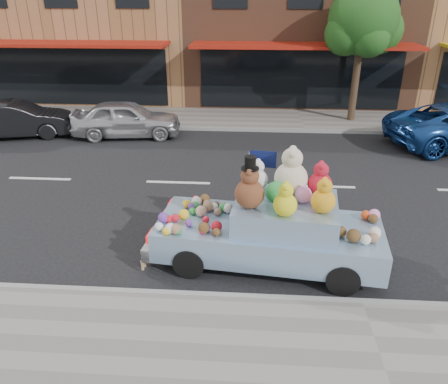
# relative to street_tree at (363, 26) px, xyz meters

# --- Properties ---
(ground) EXTENTS (120.00, 120.00, 0.00)m
(ground) POSITION_rel_street_tree_xyz_m (-2.03, -6.55, -3.69)
(ground) COLOR black
(ground) RESTS_ON ground
(near_sidewalk) EXTENTS (60.00, 3.00, 0.12)m
(near_sidewalk) POSITION_rel_street_tree_xyz_m (-2.03, -13.05, -3.63)
(near_sidewalk) COLOR gray
(near_sidewalk) RESTS_ON ground
(far_sidewalk) EXTENTS (60.00, 3.00, 0.12)m
(far_sidewalk) POSITION_rel_street_tree_xyz_m (-2.03, -0.05, -3.63)
(far_sidewalk) COLOR gray
(far_sidewalk) RESTS_ON ground
(near_kerb) EXTENTS (60.00, 0.12, 0.13)m
(near_kerb) POSITION_rel_street_tree_xyz_m (-2.03, -11.55, -3.63)
(near_kerb) COLOR gray
(near_kerb) RESTS_ON ground
(far_kerb) EXTENTS (60.00, 0.12, 0.13)m
(far_kerb) POSITION_rel_street_tree_xyz_m (-2.03, -1.55, -3.63)
(far_kerb) COLOR gray
(far_kerb) RESTS_ON ground
(storefront_left) EXTENTS (10.00, 9.80, 7.30)m
(storefront_left) POSITION_rel_street_tree_xyz_m (-12.03, 5.42, -0.05)
(storefront_left) COLOR #A56E45
(storefront_left) RESTS_ON ground
(storefront_mid) EXTENTS (10.00, 9.80, 7.30)m
(storefront_mid) POSITION_rel_street_tree_xyz_m (-2.03, 5.42, -0.05)
(storefront_mid) COLOR brown
(storefront_mid) RESTS_ON ground
(street_tree) EXTENTS (3.00, 2.70, 5.22)m
(street_tree) POSITION_rel_street_tree_xyz_m (0.00, 0.00, 0.00)
(street_tree) COLOR #38281C
(street_tree) RESTS_ON ground
(car_silver) EXTENTS (4.03, 2.02, 1.32)m
(car_silver) POSITION_rel_street_tree_xyz_m (-8.57, -2.47, -3.03)
(car_silver) COLOR #BDBCC2
(car_silver) RESTS_ON ground
(car_dark) EXTENTS (4.10, 2.30, 1.28)m
(car_dark) POSITION_rel_street_tree_xyz_m (-12.53, -2.79, -3.05)
(car_dark) COLOR black
(car_dark) RESTS_ON ground
(art_car) EXTENTS (4.65, 2.24, 2.33)m
(art_car) POSITION_rel_street_tree_xyz_m (-3.57, -10.27, -2.88)
(art_car) COLOR black
(art_car) RESTS_ON ground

